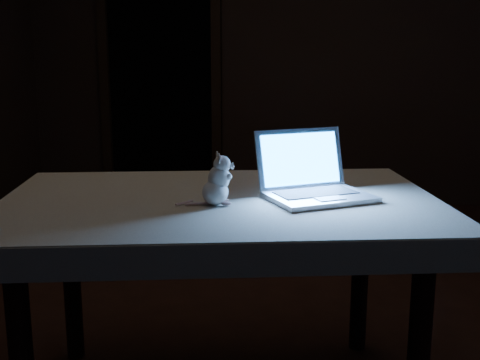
# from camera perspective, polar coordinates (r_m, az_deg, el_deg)

# --- Properties ---
(floor) EXTENTS (5.00, 5.00, 0.00)m
(floor) POSITION_cam_1_polar(r_m,az_deg,el_deg) (2.73, -1.37, -13.77)
(floor) COLOR black
(floor) RESTS_ON ground
(back_wall) EXTENTS (4.50, 0.04, 2.60)m
(back_wall) POSITION_cam_1_polar(r_m,az_deg,el_deg) (4.94, 4.90, 13.21)
(back_wall) COLOR black
(back_wall) RESTS_ON ground
(doorway) EXTENTS (1.06, 0.36, 2.13)m
(doorway) POSITION_cam_1_polar(r_m,az_deg,el_deg) (5.17, -7.57, 10.48)
(doorway) COLOR black
(doorway) RESTS_ON back_wall
(table) EXTENTS (1.50, 1.16, 0.71)m
(table) POSITION_cam_1_polar(r_m,az_deg,el_deg) (2.09, -1.84, -11.48)
(table) COLOR black
(table) RESTS_ON floor
(tablecloth) EXTENTS (1.69, 1.46, 0.09)m
(tablecloth) POSITION_cam_1_polar(r_m,az_deg,el_deg) (1.95, -0.76, -3.24)
(tablecloth) COLOR beige
(tablecloth) RESTS_ON table
(laptop) EXTENTS (0.42, 0.41, 0.22)m
(laptop) POSITION_cam_1_polar(r_m,az_deg,el_deg) (1.94, 7.67, 1.28)
(laptop) COLOR silver
(laptop) RESTS_ON tablecloth
(plush_mouse) EXTENTS (0.16, 0.16, 0.16)m
(plush_mouse) POSITION_cam_1_polar(r_m,az_deg,el_deg) (1.87, -2.37, 0.09)
(plush_mouse) COLOR silver
(plush_mouse) RESTS_ON tablecloth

